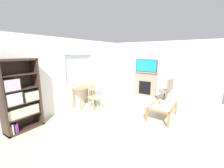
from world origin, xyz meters
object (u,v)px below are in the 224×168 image
(plastic_drawer_unit, at_px, (95,96))
(fireplace, at_px, (146,84))
(desk_under_window, at_px, (84,91))
(wooden_chair, at_px, (95,97))
(coffee_table, at_px, (162,107))
(bookshelf, at_px, (19,98))
(sippy_cup, at_px, (159,102))
(tv, at_px, (146,66))
(office_chair, at_px, (167,89))

(plastic_drawer_unit, relative_size, fireplace, 0.43)
(desk_under_window, relative_size, wooden_chair, 0.95)
(fireplace, relative_size, coffee_table, 1.06)
(bookshelf, xyz_separation_m, desk_under_window, (2.19, -0.11, -0.25))
(desk_under_window, distance_m, wooden_chair, 0.54)
(fireplace, height_order, coffee_table, fireplace)
(bookshelf, xyz_separation_m, sippy_cup, (2.89, -2.75, -0.41))
(tv, distance_m, office_chair, 1.48)
(fireplace, bearing_deg, wooden_chair, 161.73)
(desk_under_window, bearing_deg, plastic_drawer_unit, 4.05)
(desk_under_window, xyz_separation_m, fireplace, (2.69, -1.40, -0.04))
(fireplace, height_order, sippy_cup, fireplace)
(desk_under_window, relative_size, fireplace, 0.74)
(bookshelf, xyz_separation_m, coffee_table, (2.81, -2.87, -0.51))
(desk_under_window, bearing_deg, bookshelf, 177.10)
(desk_under_window, relative_size, sippy_cup, 9.51)
(desk_under_window, xyz_separation_m, sippy_cup, (0.70, -2.63, -0.16))
(coffee_table, bearing_deg, sippy_cup, 56.08)
(wooden_chair, height_order, tv, tv)
(desk_under_window, bearing_deg, coffee_table, -77.39)
(bookshelf, distance_m, coffee_table, 4.05)
(bookshelf, relative_size, desk_under_window, 2.19)
(wooden_chair, distance_m, sippy_cup, 2.23)
(bookshelf, relative_size, tv, 1.85)
(desk_under_window, height_order, tv, tv)
(tv, relative_size, coffee_table, 0.93)
(office_chair, relative_size, coffee_table, 0.92)
(desk_under_window, distance_m, tv, 3.12)
(office_chair, bearing_deg, tv, 67.21)
(wooden_chair, bearing_deg, tv, -18.39)
(bookshelf, height_order, coffee_table, bookshelf)
(tv, bearing_deg, fireplace, -0.00)
(bookshelf, height_order, desk_under_window, bookshelf)
(bookshelf, height_order, sippy_cup, bookshelf)
(sippy_cup, bearing_deg, tv, 32.21)
(fireplace, bearing_deg, sippy_cup, -148.02)
(tv, height_order, coffee_table, tv)
(desk_under_window, distance_m, office_chair, 3.33)
(office_chair, bearing_deg, fireplace, 66.40)
(wooden_chair, relative_size, fireplace, 0.78)
(desk_under_window, height_order, wooden_chair, wooden_chair)
(wooden_chair, bearing_deg, desk_under_window, 91.58)
(fireplace, bearing_deg, desk_under_window, 152.50)
(bookshelf, xyz_separation_m, tv, (4.86, -1.51, 0.56))
(tv, bearing_deg, coffee_table, -146.33)
(office_chair, relative_size, sippy_cup, 11.11)
(fireplace, distance_m, sippy_cup, 2.34)
(wooden_chair, relative_size, coffee_table, 0.83)
(wooden_chair, height_order, sippy_cup, wooden_chair)
(bookshelf, relative_size, coffee_table, 1.73)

